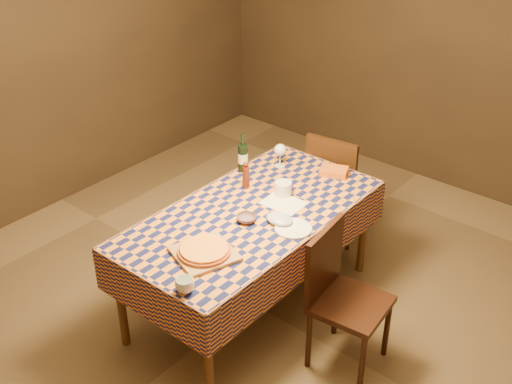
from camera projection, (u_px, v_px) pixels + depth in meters
room at (251, 131)px, 3.88m from camera, size 5.00×5.10×2.70m
dining_table at (251, 222)px, 4.21m from camera, size 0.94×1.84×0.77m
cutting_board at (204, 254)px, 3.76m from camera, size 0.43×0.43×0.02m
pizza at (204, 250)px, 3.75m from camera, size 0.32×0.32×0.03m
pepper_mill at (246, 176)px, 4.41m from camera, size 0.05×0.05×0.20m
bowl at (246, 219)px, 4.07m from camera, size 0.14×0.14×0.04m
wine_glass at (280, 151)px, 4.66m from camera, size 0.10×0.10×0.18m
wine_bottle at (243, 157)px, 4.61m from camera, size 0.09×0.09×0.29m
deli_tub at (283, 189)px, 4.34m from camera, size 0.15×0.15×0.10m
takeout_container at (334, 171)px, 4.61m from camera, size 0.23×0.20×0.05m
white_plate at (293, 229)px, 4.00m from camera, size 0.26×0.26×0.01m
tumbler at (185, 285)px, 3.46m from camera, size 0.13×0.13×0.08m
flour_patch at (284, 203)px, 4.27m from camera, size 0.28×0.22×0.00m
flour_bag at (280, 219)px, 4.06m from camera, size 0.21×0.18×0.05m
chair_far at (336, 181)px, 5.04m from camera, size 0.47×0.48×0.93m
chair_right at (339, 291)px, 3.87m from camera, size 0.47×0.46×0.93m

